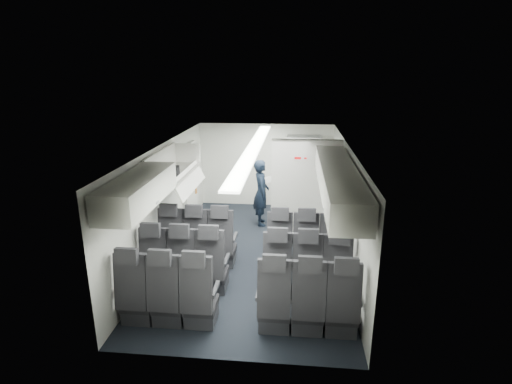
% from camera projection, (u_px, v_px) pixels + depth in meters
% --- Properties ---
extents(cabin_shell, '(3.41, 6.01, 2.16)m').
position_uv_depth(cabin_shell, '(254.00, 200.00, 7.48)').
color(cabin_shell, black).
rests_on(cabin_shell, ground).
extents(seat_row_front, '(3.33, 0.56, 1.24)m').
position_uv_depth(seat_row_front, '(251.00, 247.00, 7.18)').
color(seat_row_front, '#242427').
rests_on(seat_row_front, cabin_shell).
extents(seat_row_mid, '(3.33, 0.56, 1.24)m').
position_uv_depth(seat_row_mid, '(245.00, 271.00, 6.33)').
color(seat_row_mid, '#242427').
rests_on(seat_row_mid, cabin_shell).
extents(seat_row_rear, '(3.33, 0.56, 1.24)m').
position_uv_depth(seat_row_rear, '(236.00, 302.00, 5.47)').
color(seat_row_rear, '#242427').
rests_on(seat_row_rear, cabin_shell).
extents(overhead_bin_left_rear, '(0.53, 1.80, 0.40)m').
position_uv_depth(overhead_bin_left_rear, '(138.00, 191.00, 5.49)').
color(overhead_bin_left_rear, white).
rests_on(overhead_bin_left_rear, cabin_shell).
extents(overhead_bin_left_front_open, '(0.64, 1.70, 0.72)m').
position_uv_depth(overhead_bin_left_front_open, '(173.00, 169.00, 7.20)').
color(overhead_bin_left_front_open, '#9E9E93').
rests_on(overhead_bin_left_front_open, cabin_shell).
extents(overhead_bin_right_rear, '(0.53, 1.80, 0.40)m').
position_uv_depth(overhead_bin_right_rear, '(344.00, 197.00, 5.23)').
color(overhead_bin_right_rear, white).
rests_on(overhead_bin_right_rear, cabin_shell).
extents(overhead_bin_right_front, '(0.53, 1.70, 0.40)m').
position_uv_depth(overhead_bin_right_front, '(333.00, 166.00, 6.89)').
color(overhead_bin_right_front, white).
rests_on(overhead_bin_right_front, cabin_shell).
extents(bulkhead_partition, '(1.40, 0.15, 2.13)m').
position_uv_depth(bulkhead_partition, '(305.00, 191.00, 8.16)').
color(bulkhead_partition, silver).
rests_on(bulkhead_partition, cabin_shell).
extents(galley_unit, '(0.85, 0.52, 1.90)m').
position_uv_depth(galley_unit, '(303.00, 174.00, 10.03)').
color(galley_unit, '#939399').
rests_on(galley_unit, cabin_shell).
extents(boarding_door, '(0.12, 1.27, 1.86)m').
position_uv_depth(boarding_door, '(190.00, 183.00, 9.16)').
color(boarding_door, silver).
rests_on(boarding_door, cabin_shell).
extents(flight_attendant, '(0.46, 0.61, 1.53)m').
position_uv_depth(flight_attendant, '(261.00, 193.00, 9.12)').
color(flight_attendant, black).
rests_on(flight_attendant, ground).
extents(carry_on_bag, '(0.38, 0.28, 0.21)m').
position_uv_depth(carry_on_bag, '(168.00, 173.00, 6.81)').
color(carry_on_bag, black).
rests_on(carry_on_bag, overhead_bin_left_front_open).
extents(papers, '(0.20, 0.07, 0.14)m').
position_uv_depth(papers, '(269.00, 179.00, 8.96)').
color(papers, white).
rests_on(papers, flight_attendant).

